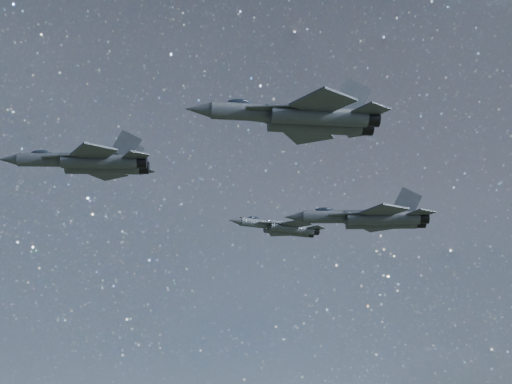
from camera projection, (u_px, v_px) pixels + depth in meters
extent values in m
cylinder|color=#30373D|center=(51.00, 160.00, 80.34)|extent=(7.57, 2.58, 1.56)
cone|color=#30373D|center=(8.00, 159.00, 80.22)|extent=(2.58, 1.72, 1.40)
ellipsoid|color=#19212D|center=(41.00, 154.00, 80.54)|extent=(2.51, 1.37, 0.77)
cube|color=#30373D|center=(98.00, 161.00, 80.46)|extent=(8.35, 2.63, 1.30)
cylinder|color=#30373D|center=(99.00, 161.00, 79.38)|extent=(8.56, 2.72, 1.56)
cylinder|color=#30373D|center=(103.00, 167.00, 81.29)|extent=(8.56, 2.72, 1.56)
cylinder|color=black|center=(141.00, 162.00, 79.49)|extent=(1.49, 1.61, 1.44)
cylinder|color=black|center=(143.00, 168.00, 81.41)|extent=(1.49, 1.61, 1.44)
cube|color=#30373D|center=(65.00, 157.00, 79.06)|extent=(5.29, 2.74, 0.12)
cube|color=#30373D|center=(70.00, 165.00, 81.64)|extent=(5.27, 1.38, 0.12)
cube|color=#30373D|center=(94.00, 152.00, 77.14)|extent=(5.24, 5.49, 0.20)
cube|color=#30373D|center=(105.00, 173.00, 83.64)|extent=(5.69, 5.75, 0.20)
cube|color=#30373D|center=(136.00, 156.00, 78.30)|extent=(3.08, 3.19, 0.15)
cube|color=#30373D|center=(141.00, 170.00, 82.70)|extent=(3.36, 3.40, 0.15)
cube|color=#30373D|center=(126.00, 145.00, 79.78)|extent=(3.43, 0.92, 3.57)
cube|color=#30373D|center=(129.00, 153.00, 82.17)|extent=(3.50, 0.57, 3.57)
cylinder|color=#30373D|center=(260.00, 224.00, 109.26)|extent=(6.68, 2.98, 1.38)
cone|color=#30373D|center=(235.00, 221.00, 107.61)|extent=(2.37, 1.73, 1.24)
ellipsoid|color=#19212D|center=(254.00, 219.00, 109.04)|extent=(2.27, 1.43, 0.68)
cube|color=#30373D|center=(287.00, 227.00, 111.03)|extent=(7.35, 3.10, 1.15)
cylinder|color=#30373D|center=(292.00, 228.00, 110.28)|extent=(7.54, 3.20, 1.38)
cylinder|color=#30373D|center=(287.00, 231.00, 111.82)|extent=(7.54, 3.20, 1.38)
cylinder|color=black|center=(315.00, 231.00, 111.86)|extent=(1.43, 1.52, 1.27)
cylinder|color=black|center=(309.00, 233.00, 113.40)|extent=(1.43, 1.52, 1.27)
cube|color=#30373D|center=(273.00, 223.00, 108.80)|extent=(4.65, 1.25, 0.11)
cube|color=#30373D|center=(266.00, 227.00, 110.88)|extent=(4.57, 2.86, 0.11)
cube|color=#30373D|center=(297.00, 224.00, 108.41)|extent=(5.07, 5.06, 0.18)
cube|color=#30373D|center=(280.00, 233.00, 113.65)|extent=(4.35, 4.64, 0.18)
cube|color=#30373D|center=(316.00, 228.00, 110.77)|extent=(3.00, 3.00, 0.13)
cube|color=#30373D|center=(304.00, 234.00, 114.31)|extent=(2.55, 2.67, 0.13)
cube|color=#30373D|center=(307.00, 219.00, 111.58)|extent=(3.06, 0.67, 3.15)
cube|color=#30373D|center=(300.00, 223.00, 113.51)|extent=(2.95, 1.15, 3.15)
cylinder|color=#30373D|center=(254.00, 112.00, 63.21)|extent=(7.63, 1.92, 1.59)
cone|color=#30373D|center=(198.00, 109.00, 62.63)|extent=(2.51, 1.54, 1.43)
ellipsoid|color=#19212D|center=(240.00, 104.00, 63.29)|extent=(2.48, 1.18, 0.79)
cube|color=#30373D|center=(313.00, 116.00, 63.81)|extent=(8.44, 1.89, 1.33)
cylinder|color=#30373D|center=(319.00, 116.00, 62.75)|extent=(8.65, 1.96, 1.59)
cylinder|color=#30373D|center=(315.00, 125.00, 64.69)|extent=(8.65, 1.96, 1.59)
cylinder|color=black|center=(371.00, 119.00, 63.30)|extent=(1.39, 1.53, 1.47)
cylinder|color=black|center=(365.00, 127.00, 65.24)|extent=(1.39, 1.53, 1.47)
cube|color=#30373D|center=(277.00, 108.00, 62.08)|extent=(5.43, 2.33, 0.12)
cube|color=#30373D|center=(272.00, 121.00, 64.69)|extent=(5.42, 1.90, 0.12)
cube|color=#30373D|center=(323.00, 102.00, 60.47)|extent=(5.55, 5.74, 0.20)
cube|color=#30373D|center=(307.00, 133.00, 67.05)|extent=(5.69, 5.82, 0.20)
cube|color=#30373D|center=(371.00, 110.00, 62.06)|extent=(3.27, 3.35, 0.15)
cube|color=#30373D|center=(357.00, 131.00, 66.51)|extent=(3.36, 3.42, 0.15)
cube|color=#30373D|center=(352.00, 97.00, 63.44)|extent=(3.54, 0.60, 3.64)
cube|color=#30373D|center=(345.00, 108.00, 65.86)|extent=(3.56, 0.49, 3.64)
cylinder|color=#30373D|center=(335.00, 217.00, 92.02)|extent=(8.23, 3.29, 1.70)
cone|color=#30373D|center=(294.00, 217.00, 92.21)|extent=(2.87, 2.02, 1.52)
ellipsoid|color=#19212D|center=(324.00, 211.00, 92.31)|extent=(2.77, 1.64, 0.84)
cube|color=#30373D|center=(378.00, 217.00, 91.81)|extent=(9.07, 3.40, 1.41)
cylinder|color=#30373D|center=(383.00, 218.00, 90.61)|extent=(9.30, 3.51, 1.70)
cylinder|color=#30373D|center=(381.00, 222.00, 92.68)|extent=(9.30, 3.51, 1.70)
cylinder|color=black|center=(423.00, 218.00, 90.43)|extent=(1.70, 1.82, 1.57)
cylinder|color=black|center=(420.00, 222.00, 92.50)|extent=(1.70, 1.82, 1.57)
cube|color=#30373D|center=(351.00, 214.00, 90.51)|extent=(5.68, 3.28, 0.13)
cube|color=#30373D|center=(349.00, 220.00, 93.31)|extent=(5.67, 1.26, 0.13)
cube|color=#30373D|center=(384.00, 211.00, 88.19)|extent=(5.51, 5.83, 0.22)
cube|color=#30373D|center=(377.00, 226.00, 95.24)|extent=(6.22, 6.24, 0.22)
cube|color=#30373D|center=(421.00, 213.00, 89.16)|extent=(3.23, 3.37, 0.16)
cube|color=#30373D|center=(414.00, 223.00, 93.93)|extent=(3.68, 3.70, 0.16)
cube|color=#30373D|center=(407.00, 202.00, 90.85)|extent=(3.68, 1.23, 3.87)
cube|color=#30373D|center=(404.00, 208.00, 93.45)|extent=(3.78, 0.68, 3.87)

